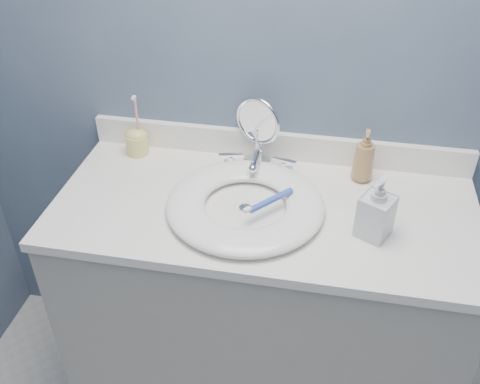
% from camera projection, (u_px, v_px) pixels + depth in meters
% --- Properties ---
extents(back_wall, '(2.20, 0.02, 2.40)m').
position_uv_depth(back_wall, '(281.00, 63.00, 1.57)').
color(back_wall, '#48526C').
rests_on(back_wall, ground).
extents(vanity_cabinet, '(1.20, 0.55, 0.85)m').
position_uv_depth(vanity_cabinet, '(261.00, 312.00, 1.81)').
color(vanity_cabinet, '#A7A299').
rests_on(vanity_cabinet, ground).
extents(countertop, '(1.22, 0.57, 0.03)m').
position_uv_depth(countertop, '(264.00, 209.00, 1.55)').
color(countertop, white).
rests_on(countertop, vanity_cabinet).
extents(backsplash, '(1.22, 0.02, 0.09)m').
position_uv_depth(backsplash, '(277.00, 145.00, 1.72)').
color(backsplash, white).
rests_on(backsplash, countertop).
extents(basin, '(0.45, 0.45, 0.04)m').
position_uv_depth(basin, '(245.00, 204.00, 1.51)').
color(basin, white).
rests_on(basin, countertop).
extents(drain, '(0.04, 0.04, 0.01)m').
position_uv_depth(drain, '(245.00, 208.00, 1.52)').
color(drain, silver).
rests_on(drain, countertop).
extents(faucet, '(0.25, 0.13, 0.07)m').
position_uv_depth(faucet, '(257.00, 164.00, 1.66)').
color(faucet, silver).
rests_on(faucet, countertop).
extents(makeup_mirror, '(0.15, 0.09, 0.23)m').
position_uv_depth(makeup_mirror, '(258.00, 129.00, 1.65)').
color(makeup_mirror, silver).
rests_on(makeup_mirror, countertop).
extents(soap_bottle_amber, '(0.07, 0.07, 0.17)m').
position_uv_depth(soap_bottle_amber, '(364.00, 156.00, 1.60)').
color(soap_bottle_amber, '#A07948').
rests_on(soap_bottle_amber, countertop).
extents(soap_bottle_clear, '(0.11, 0.11, 0.18)m').
position_uv_depth(soap_bottle_clear, '(377.00, 207.00, 1.38)').
color(soap_bottle_clear, silver).
rests_on(soap_bottle_clear, countertop).
extents(toothbrush_holder, '(0.07, 0.07, 0.21)m').
position_uv_depth(toothbrush_holder, '(137.00, 141.00, 1.74)').
color(toothbrush_holder, '#DCD56E').
rests_on(toothbrush_holder, countertop).
extents(toothbrush_lying, '(0.12, 0.14, 0.02)m').
position_uv_depth(toothbrush_lying, '(269.00, 201.00, 1.48)').
color(toothbrush_lying, '#3453B9').
rests_on(toothbrush_lying, basin).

